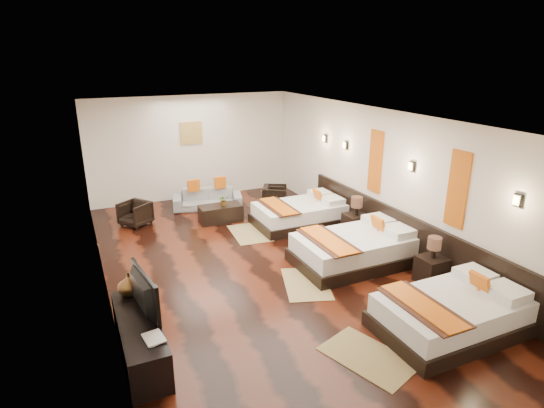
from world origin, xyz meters
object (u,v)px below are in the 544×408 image
figurine (129,284)px  coffee_table (221,213)px  tv_console (140,338)px  armchair_right (275,196)px  bed_mid (355,248)px  book (145,341)px  bed_far (300,213)px  table_plant (224,200)px  bed_near (452,313)px  tv (138,294)px  sofa (208,199)px  nightstand_b (355,223)px  nightstand_a (431,267)px  armchair_left (135,214)px

figurine → coffee_table: size_ratio=0.33×
tv_console → armchair_right: armchair_right is taller
bed_mid → figurine: size_ratio=6.76×
tv_console → coffee_table: size_ratio=1.80×
tv_console → book: size_ratio=5.89×
armchair_right → book: bearing=171.0°
bed_far → table_plant: size_ratio=8.22×
bed_far → armchair_right: size_ratio=3.38×
bed_near → bed_far: size_ratio=1.03×
tv → coffee_table: size_ratio=1.01×
bed_far → coffee_table: size_ratio=2.07×
tv → book: (-0.05, -0.68, -0.28)m
bed_near → sofa: (-1.64, 6.68, -0.02)m
tv → sofa: bearing=-33.7°
nightstand_b → tv: size_ratio=0.91×
nightstand_a → armchair_right: nightstand_a is taller
nightstand_b → armchair_left: bearing=147.4°
bed_mid → book: (-4.20, -1.67, 0.27)m
table_plant → bed_far: bearing=-31.6°
sofa → bed_mid: bearing=-53.5°
sofa → nightstand_a: bearing=-51.1°
nightstand_b → armchair_left: 5.08m
tv_console → tv: (0.05, 0.16, 0.57)m
nightstand_b → tv_console: size_ratio=0.51×
table_plant → tv: bearing=-121.9°
nightstand_b → figurine: size_ratio=2.74×
bed_mid → nightstand_b: nightstand_b is taller
sofa → table_plant: 1.11m
figurine → coffee_table: bearing=54.9°
nightstand_a → armchair_right: size_ratio=1.41×
bed_mid → bed_far: size_ratio=1.09×
nightstand_a → tv_console: (-4.95, 0.08, -0.03)m
bed_near → nightstand_b: nightstand_b is taller
tv → sofa: (2.51, 5.24, -0.59)m
armchair_right → tv_console: bearing=168.1°
coffee_table → table_plant: size_ratio=3.96×
nightstand_a → book: 4.97m
coffee_table → table_plant: (0.09, -0.02, 0.33)m
nightstand_b → coffee_table: (-2.39, 2.13, -0.12)m
bed_near → nightstand_b: 3.58m
coffee_table → tv_console: bearing=-120.5°
bed_mid → sofa: (-1.64, 4.25, -0.04)m
armchair_left → table_plant: (1.98, -0.62, 0.24)m
nightstand_b → coffee_table: 3.20m
armchair_left → book: bearing=-43.2°
book → coffee_table: 5.51m
bed_far → book: (-4.20, -3.90, 0.29)m
figurine → armchair_right: 5.88m
bed_far → table_plant: bearing=148.4°
bed_near → bed_far: 4.66m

